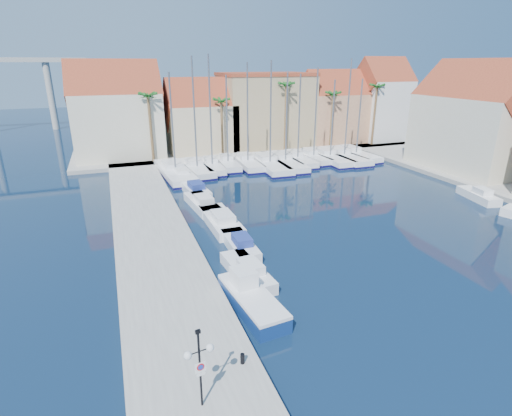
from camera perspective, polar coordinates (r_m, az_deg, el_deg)
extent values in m
plane|color=black|center=(22.55, 15.52, -17.44)|extent=(260.00, 260.00, 0.00)
cube|color=gray|center=(30.72, -13.89, -6.05)|extent=(6.00, 77.00, 0.50)
cube|color=gray|center=(67.00, -1.15, 8.68)|extent=(54.00, 16.00, 0.50)
cylinder|color=black|center=(16.79, -8.00, -21.78)|extent=(0.09, 0.09, 3.62)
cylinder|color=black|center=(16.20, -8.93, -19.85)|extent=(0.45, 0.12, 0.05)
cylinder|color=black|center=(16.32, -7.36, -19.43)|extent=(0.45, 0.12, 0.05)
sphere|color=white|center=(16.15, -9.73, -20.06)|extent=(0.33, 0.33, 0.33)
sphere|color=white|center=(16.38, -6.58, -19.21)|extent=(0.33, 0.33, 0.33)
cube|color=black|center=(15.70, -8.31, -17.09)|extent=(0.21, 0.14, 0.14)
cube|color=white|center=(16.69, -7.94, -21.66)|extent=(0.45, 0.10, 0.45)
cylinder|color=red|center=(16.65, -7.92, -21.60)|extent=(0.31, 0.06, 0.31)
cylinder|color=#1933A5|center=(16.64, -7.91, -21.61)|extent=(0.22, 0.04, 0.22)
cube|color=white|center=(16.90, -7.89, -22.47)|extent=(0.36, 0.08, 0.13)
cylinder|color=black|center=(19.46, -1.95, -20.71)|extent=(0.20, 0.20, 0.51)
cube|color=navy|center=(23.61, -0.55, -13.43)|extent=(2.54, 5.97, 0.87)
cube|color=white|center=(23.32, -0.55, -12.34)|extent=(2.54, 5.97, 0.19)
cube|color=white|center=(23.94, -1.78, -9.92)|extent=(1.41, 1.67, 1.06)
cube|color=white|center=(26.78, -1.28, -9.14)|extent=(2.26, 5.70, 0.80)
cube|color=white|center=(26.00, -0.79, -8.33)|extent=(1.41, 2.05, 0.60)
cube|color=white|center=(30.46, -2.30, -5.34)|extent=(1.78, 5.34, 0.80)
cube|color=navy|center=(29.71, -2.02, -4.54)|extent=(1.22, 1.88, 0.60)
cube|color=white|center=(35.13, -5.07, -1.85)|extent=(2.42, 7.21, 0.80)
cube|color=white|center=(34.23, -4.77, -1.18)|extent=(1.65, 2.54, 0.60)
cube|color=white|center=(39.57, -7.70, 0.59)|extent=(2.56, 6.37, 0.80)
cube|color=white|center=(38.78, -7.46, 1.29)|extent=(1.59, 2.30, 0.60)
cube|color=white|center=(44.15, -8.74, 2.61)|extent=(2.47, 6.42, 0.80)
cube|color=navy|center=(43.36, -8.55, 3.27)|extent=(1.57, 2.30, 0.60)
cube|color=white|center=(50.01, -10.59, 4.57)|extent=(2.06, 6.08, 0.80)
cube|color=white|center=(49.26, -10.50, 5.18)|extent=(1.40, 2.14, 0.60)
cube|color=white|center=(47.57, 29.15, 1.52)|extent=(2.63, 5.31, 0.80)
cube|color=white|center=(47.00, 29.65, 2.12)|extent=(1.48, 1.98, 0.60)
cube|color=white|center=(51.25, -11.53, 5.00)|extent=(3.82, 12.06, 1.00)
cube|color=#0F0D45|center=(51.33, -11.51, 4.65)|extent=(3.88, 12.13, 0.28)
cube|color=white|center=(52.19, -11.88, 6.15)|extent=(2.38, 3.70, 0.60)
cylinder|color=slate|center=(49.46, -11.88, 11.84)|extent=(0.20, 0.20, 11.49)
cube|color=white|center=(52.50, -8.53, 5.54)|extent=(3.21, 9.65, 1.00)
cube|color=#0F0D45|center=(52.58, -8.51, 5.20)|extent=(3.27, 9.72, 0.28)
cube|color=white|center=(53.20, -8.87, 6.60)|extent=(1.95, 2.97, 0.60)
cylinder|color=slate|center=(50.76, -8.79, 13.22)|extent=(0.20, 0.20, 13.23)
cube|color=white|center=(53.33, -6.33, 5.87)|extent=(2.59, 8.46, 1.00)
cube|color=#0F0D45|center=(53.41, -6.32, 5.54)|extent=(2.66, 8.52, 0.28)
cube|color=white|center=(53.94, -6.54, 6.90)|extent=(1.65, 2.58, 0.60)
cylinder|color=slate|center=(51.64, -6.55, 13.56)|extent=(0.20, 0.20, 13.47)
cube|color=white|center=(54.69, -4.10, 6.30)|extent=(2.59, 8.25, 1.00)
cube|color=#0F0D45|center=(54.77, -4.09, 5.97)|extent=(2.65, 8.31, 0.28)
cube|color=white|center=(55.28, -4.31, 7.29)|extent=(1.62, 2.52, 0.60)
cylinder|color=slate|center=(53.19, -4.16, 12.51)|extent=(0.20, 0.20, 11.04)
cube|color=white|center=(55.07, -1.30, 6.44)|extent=(2.82, 9.55, 1.00)
cube|color=#0F0D45|center=(55.14, -1.30, 6.11)|extent=(2.88, 9.61, 0.28)
cube|color=white|center=(55.77, -1.59, 7.45)|extent=(1.83, 2.90, 0.60)
cylinder|color=slate|center=(53.43, -1.21, 13.39)|extent=(0.20, 0.20, 12.53)
cube|color=white|center=(54.51, 1.81, 6.29)|extent=(3.64, 11.94, 1.00)
cube|color=#0F0D45|center=(54.58, 1.81, 5.96)|extent=(3.70, 12.00, 0.28)
cube|color=white|center=(55.41, 1.42, 7.37)|extent=(2.32, 3.64, 0.60)
cylinder|color=slate|center=(52.74, 2.11, 13.42)|extent=(0.20, 0.20, 12.77)
cube|color=white|center=(55.67, 4.01, 6.54)|extent=(3.50, 11.54, 1.00)
cube|color=#0F0D45|center=(55.75, 4.00, 6.22)|extent=(3.56, 11.60, 0.28)
cube|color=white|center=(56.53, 3.60, 7.59)|extent=(2.23, 3.52, 0.60)
cylinder|color=slate|center=(54.04, 4.39, 12.78)|extent=(0.20, 0.20, 11.34)
cube|color=white|center=(57.36, 5.77, 6.89)|extent=(2.59, 9.47, 1.00)
cube|color=#0F0D45|center=(57.43, 5.76, 6.58)|extent=(2.65, 9.53, 0.28)
cube|color=white|center=(58.02, 5.40, 7.87)|extent=(1.76, 2.86, 0.60)
cylinder|color=slate|center=(55.88, 6.19, 12.85)|extent=(0.20, 0.20, 11.12)
cube|color=white|center=(58.74, 8.00, 7.11)|extent=(2.77, 8.37, 1.00)
cube|color=#0F0D45|center=(58.81, 7.98, 6.81)|extent=(2.84, 8.44, 0.28)
cube|color=white|center=(59.25, 7.61, 8.04)|extent=(1.68, 2.58, 0.60)
cylinder|color=slate|center=(57.32, 8.54, 13.32)|extent=(0.20, 0.20, 11.91)
cube|color=white|center=(59.38, 10.27, 7.13)|extent=(3.11, 11.32, 1.00)
cube|color=#0F0D45|center=(59.45, 10.25, 6.83)|extent=(3.17, 11.38, 0.28)
cube|color=white|center=(60.18, 9.79, 8.11)|extent=(2.11, 3.42, 0.60)
cylinder|color=slate|center=(57.93, 10.89, 12.46)|extent=(0.20, 0.20, 10.31)
cube|color=white|center=(60.35, 12.18, 7.20)|extent=(3.17, 11.55, 1.00)
cube|color=#0F0D45|center=(60.42, 12.16, 6.91)|extent=(3.23, 11.61, 0.28)
cube|color=white|center=(61.13, 11.65, 8.17)|extent=(2.15, 3.48, 0.60)
cylinder|color=slate|center=(58.76, 13.00, 13.75)|extent=(0.20, 0.20, 13.02)
cube|color=white|center=(62.04, 13.81, 7.42)|extent=(3.22, 10.40, 1.00)
cube|color=#0F0D45|center=(62.11, 13.79, 7.13)|extent=(3.28, 10.46, 0.28)
cube|color=white|center=(62.68, 13.31, 8.34)|extent=(2.03, 3.18, 0.60)
cylinder|color=slate|center=(60.70, 14.55, 12.55)|extent=(0.20, 0.20, 10.37)
cube|color=beige|center=(61.73, -19.05, 11.11)|extent=(12.00, 9.00, 9.00)
cube|color=maroon|center=(61.28, -19.54, 15.25)|extent=(12.30, 9.00, 9.00)
cube|color=#C9B88E|center=(63.28, -7.87, 11.27)|extent=(10.00, 8.00, 7.00)
cube|color=maroon|center=(62.85, -8.03, 14.43)|extent=(10.30, 8.00, 8.00)
cube|color=tan|center=(67.14, 1.30, 13.67)|extent=(14.00, 10.00, 11.00)
cube|color=maroon|center=(66.74, 1.35, 18.58)|extent=(14.20, 10.20, 0.50)
cube|color=tan|center=(71.66, 10.79, 12.53)|extent=(10.00, 8.00, 8.00)
cube|color=maroon|center=(71.27, 11.01, 15.71)|extent=(10.30, 8.00, 8.00)
cube|color=white|center=(75.71, 17.28, 13.15)|extent=(8.00, 8.00, 10.00)
cube|color=maroon|center=(75.35, 17.68, 16.91)|extent=(8.30, 8.00, 8.00)
cube|color=beige|center=(58.32, 28.63, 9.31)|extent=(9.00, 14.00, 9.00)
cube|color=maroon|center=(57.84, 29.38, 13.66)|extent=(9.00, 14.30, 9.00)
cylinder|color=brown|center=(57.02, -14.80, 10.87)|extent=(0.36, 0.36, 9.00)
sphere|color=#18571C|center=(56.54, -15.20, 15.22)|extent=(2.60, 2.60, 2.60)
cylinder|color=brown|center=(58.87, -4.88, 11.23)|extent=(0.36, 0.36, 8.00)
sphere|color=#18571C|center=(58.41, -4.99, 14.96)|extent=(2.60, 2.60, 2.60)
cylinder|color=brown|center=(62.09, 4.25, 12.64)|extent=(0.36, 0.36, 10.00)
sphere|color=#18571C|center=(61.65, 4.36, 17.11)|extent=(2.60, 2.60, 2.60)
cylinder|color=brown|center=(65.85, 10.74, 12.11)|extent=(0.36, 0.36, 8.50)
sphere|color=#18571C|center=(65.43, 10.98, 15.67)|extent=(2.60, 2.60, 2.60)
cylinder|color=brown|center=(70.17, 16.55, 12.53)|extent=(0.36, 0.36, 9.50)
sphere|color=#18571C|center=(69.79, 16.93, 16.27)|extent=(2.60, 2.60, 2.60)
cylinder|color=#9E9E99|center=(96.95, -27.26, 14.11)|extent=(1.40, 1.40, 14.00)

